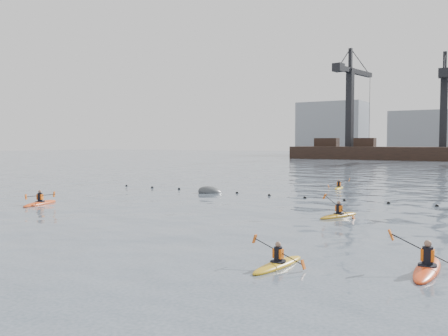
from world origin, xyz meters
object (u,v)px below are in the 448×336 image
at_px(kayaker_1, 278,264).
at_px(kayaker_5, 339,188).
at_px(kayaker_4, 427,268).
at_px(kayaker_2, 40,203).
at_px(mooring_buoy, 210,193).
at_px(kayaker_3, 339,215).

height_order(kayaker_1, kayaker_5, same).
height_order(kayaker_1, kayaker_4, kayaker_4).
xyz_separation_m(kayaker_1, kayaker_2, (-20.39, 6.17, 0.01)).
bearing_deg(kayaker_4, mooring_buoy, -41.91).
distance_m(kayaker_3, kayaker_4, 11.22).
distance_m(kayaker_2, kayaker_5, 25.17).
bearing_deg(kayaker_5, kayaker_2, -130.95).
bearing_deg(kayaker_1, kayaker_2, 169.26).
bearing_deg(kayaker_2, kayaker_3, -1.22).
relative_size(kayaker_4, mooring_buoy, 1.69).
distance_m(kayaker_4, kayaker_5, 27.66).
bearing_deg(kayaker_5, kayaker_1, -84.25).
xyz_separation_m(kayaker_1, kayaker_4, (4.36, 1.97, 0.02)).
xyz_separation_m(kayaker_3, kayaker_5, (-5.11, 15.84, -0.01)).
bearing_deg(mooring_buoy, kayaker_3, -27.56).
bearing_deg(mooring_buoy, kayaker_2, -115.56).
relative_size(kayaker_2, kayaker_4, 0.97).
xyz_separation_m(kayaker_4, kayaker_5, (-11.09, 25.34, -0.02)).
distance_m(kayaker_2, kayaker_3, 19.50).
bearing_deg(kayaker_4, kayaker_5, -67.66).
xyz_separation_m(kayaker_3, mooring_buoy, (-12.99, 6.78, -0.10)).
bearing_deg(kayaker_2, kayaker_1, -33.81).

